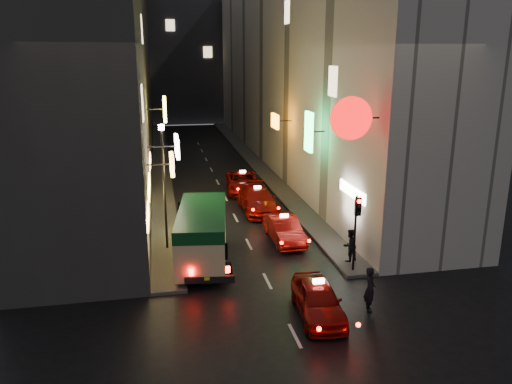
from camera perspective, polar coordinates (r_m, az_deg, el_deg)
building_left at (r=45.18m, az=-16.29°, el=14.06°), size 7.69×52.00×18.00m
building_right at (r=46.70m, az=4.31°, el=14.63°), size 8.19×52.00×18.00m
building_far at (r=77.18m, az=-8.27°, el=16.27°), size 30.00×10.00×22.00m
sidewalk_left at (r=46.02m, az=-10.81°, el=3.19°), size 1.50×52.00×0.15m
sidewalk_right at (r=46.82m, az=-0.34°, el=3.67°), size 1.50×52.00×0.15m
minibus at (r=23.51m, az=-6.16°, el=-4.31°), size 2.97×6.39×2.64m
taxi_near at (r=19.28m, az=7.10°, el=-11.81°), size 2.38×5.04×1.73m
taxi_second at (r=26.41m, az=3.23°, el=-4.05°), size 2.13×4.96×1.73m
taxi_third at (r=31.45m, az=0.18°, el=-0.68°), size 2.28×5.44×1.89m
taxi_far at (r=35.99m, az=-1.53°, el=1.30°), size 2.54×5.29×1.80m
pedestrian_crossing at (r=19.89m, az=12.92°, el=-10.46°), size 0.55×0.74×2.03m
pedestrian_sidewalk at (r=23.92m, az=10.67°, el=-5.76°), size 0.78×0.65×1.78m
traffic_light at (r=22.31m, az=11.46°, el=-2.87°), size 0.26×0.43×3.50m
lamp_post at (r=24.73m, az=-10.48°, el=1.48°), size 0.28×0.28×6.22m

